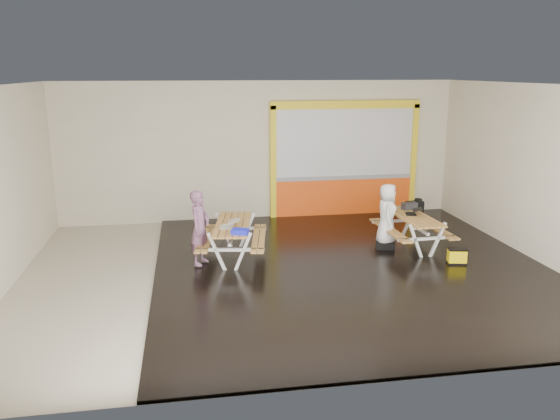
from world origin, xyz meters
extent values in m
cube|color=#B9AF9C|center=(0.00, 0.00, -0.01)|extent=(10.00, 8.00, 0.01)
cube|color=white|center=(0.00, 0.00, 3.50)|extent=(10.00, 8.00, 0.01)
cube|color=beige|center=(0.00, 4.00, 1.75)|extent=(10.00, 0.01, 3.50)
cube|color=beige|center=(0.00, -4.00, 1.75)|extent=(10.00, 0.01, 3.50)
cube|color=beige|center=(5.00, 0.00, 1.75)|extent=(0.01, 8.00, 3.50)
cube|color=black|center=(1.25, 0.00, 0.03)|extent=(7.50, 7.98, 0.05)
cube|color=#F75212|center=(2.20, 3.93, 0.50)|extent=(3.60, 0.12, 1.00)
cube|color=gray|center=(2.20, 3.93, 1.03)|extent=(3.60, 0.14, 0.10)
cube|color=silver|center=(2.20, 3.94, 1.94)|extent=(3.60, 0.08, 1.72)
cube|color=yellow|center=(0.33, 3.92, 1.45)|extent=(0.14, 0.16, 2.90)
cube|color=yellow|center=(4.07, 3.92, 1.45)|extent=(0.14, 0.16, 2.90)
cube|color=yellow|center=(2.20, 3.92, 2.90)|extent=(3.88, 0.16, 0.20)
cube|color=#BF8C48|center=(-1.24, 0.94, 0.75)|extent=(0.43, 1.90, 0.04)
cube|color=#BF8C48|center=(-1.10, 0.91, 0.75)|extent=(0.43, 1.90, 0.04)
cube|color=#BF8C48|center=(-0.97, 0.89, 0.75)|extent=(0.43, 1.90, 0.04)
cube|color=#BF8C48|center=(-0.83, 0.87, 0.75)|extent=(0.43, 1.90, 0.04)
cube|color=#BF8C48|center=(-0.70, 0.85, 0.75)|extent=(0.43, 1.90, 0.04)
cube|color=white|center=(-1.33, 0.22, 0.41)|extent=(0.36, 0.11, 0.77)
cube|color=white|center=(-0.84, 0.14, 0.41)|extent=(0.36, 0.11, 0.77)
cube|color=white|center=(-1.09, 0.18, 0.45)|extent=(1.30, 0.27, 0.06)
cube|color=white|center=(-1.09, 0.18, 0.70)|extent=(0.65, 0.16, 0.06)
cube|color=white|center=(-1.09, 1.65, 0.41)|extent=(0.36, 0.11, 0.77)
cube|color=white|center=(-0.60, 1.57, 0.41)|extent=(0.36, 0.11, 0.77)
cube|color=white|center=(-0.85, 1.61, 0.45)|extent=(1.30, 0.27, 0.06)
cube|color=white|center=(-0.85, 1.61, 0.70)|extent=(0.65, 0.16, 0.06)
cube|color=white|center=(-0.97, 0.89, 0.56)|extent=(0.31, 1.55, 0.06)
cube|color=#BF8C48|center=(-1.55, 0.99, 0.46)|extent=(0.42, 1.90, 0.04)
cube|color=#BF8C48|center=(-1.42, 0.97, 0.46)|extent=(0.42, 1.90, 0.04)
cube|color=#BF8C48|center=(-0.51, 0.82, 0.46)|extent=(0.42, 1.90, 0.04)
cube|color=#BF8C48|center=(-0.39, 0.80, 0.46)|extent=(0.42, 1.90, 0.04)
cube|color=#BF8C48|center=(2.63, 0.96, 0.72)|extent=(0.18, 1.84, 0.04)
cube|color=#BF8C48|center=(2.76, 0.97, 0.72)|extent=(0.18, 1.84, 0.04)
cube|color=#BF8C48|center=(2.89, 0.97, 0.72)|extent=(0.18, 1.84, 0.04)
cube|color=#BF8C48|center=(3.02, 0.98, 0.72)|extent=(0.18, 1.84, 0.04)
cube|color=#BF8C48|center=(3.15, 0.98, 0.72)|extent=(0.18, 1.84, 0.04)
cube|color=white|center=(2.67, 0.27, 0.39)|extent=(0.34, 0.07, 0.74)
cube|color=white|center=(3.15, 0.28, 0.39)|extent=(0.34, 0.07, 0.74)
cube|color=white|center=(2.91, 0.27, 0.44)|extent=(1.26, 0.10, 0.06)
cube|color=white|center=(2.91, 0.27, 0.68)|extent=(0.62, 0.08, 0.06)
cube|color=white|center=(2.62, 1.66, 0.39)|extent=(0.34, 0.07, 0.74)
cube|color=white|center=(3.10, 1.68, 0.39)|extent=(0.34, 0.07, 0.74)
cube|color=white|center=(2.86, 1.67, 0.44)|extent=(1.26, 0.10, 0.06)
cube|color=white|center=(2.86, 1.67, 0.68)|extent=(0.62, 0.08, 0.06)
cube|color=white|center=(2.89, 0.97, 0.54)|extent=(0.11, 1.51, 0.06)
cube|color=#BF8C48|center=(2.32, 0.95, 0.45)|extent=(0.18, 1.84, 0.04)
cube|color=#BF8C48|center=(2.44, 0.96, 0.45)|extent=(0.18, 1.84, 0.04)
cube|color=#BF8C48|center=(3.33, 0.99, 0.45)|extent=(0.18, 1.84, 0.04)
cube|color=#BF8C48|center=(3.46, 0.99, 0.45)|extent=(0.18, 1.84, 0.04)
imported|color=#7C5270|center=(-1.62, 0.56, 0.80)|extent=(0.55, 0.63, 1.45)
imported|color=white|center=(2.33, 1.05, 0.77)|extent=(0.58, 0.73, 1.31)
cube|color=silver|center=(-1.10, 0.64, 0.78)|extent=(0.32, 0.39, 0.02)
cube|color=silver|center=(-0.96, 0.60, 0.90)|extent=(0.30, 0.39, 0.07)
cube|color=silver|center=(-0.96, 0.61, 0.90)|extent=(0.26, 0.34, 0.05)
cube|color=black|center=(2.88, 1.07, 0.75)|extent=(0.28, 0.34, 0.02)
cube|color=black|center=(3.01, 1.04, 0.85)|extent=(0.27, 0.34, 0.06)
cube|color=silver|center=(3.00, 1.04, 0.85)|extent=(0.23, 0.29, 0.05)
cube|color=#1920EA|center=(-0.89, 0.14, 0.81)|extent=(0.36, 0.31, 0.09)
cube|color=black|center=(3.02, 1.50, 0.82)|extent=(0.37, 0.25, 0.15)
cylinder|color=black|center=(3.02, 1.50, 0.92)|extent=(0.25, 0.08, 0.02)
cube|color=black|center=(3.36, 1.80, 0.65)|extent=(0.29, 0.23, 0.37)
cylinder|color=black|center=(3.36, 1.80, 0.85)|extent=(0.20, 0.20, 0.09)
cube|color=black|center=(2.29, 0.95, 0.12)|extent=(0.46, 0.40, 0.15)
cube|color=black|center=(3.34, -0.21, 0.07)|extent=(0.40, 0.31, 0.04)
cube|color=#E0C406|center=(3.34, -0.21, 0.20)|extent=(0.38, 0.28, 0.27)
cube|color=black|center=(3.34, -0.21, 0.35)|extent=(0.40, 0.31, 0.03)
camera|label=1|loc=(-1.81, -9.84, 3.76)|focal=35.65mm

